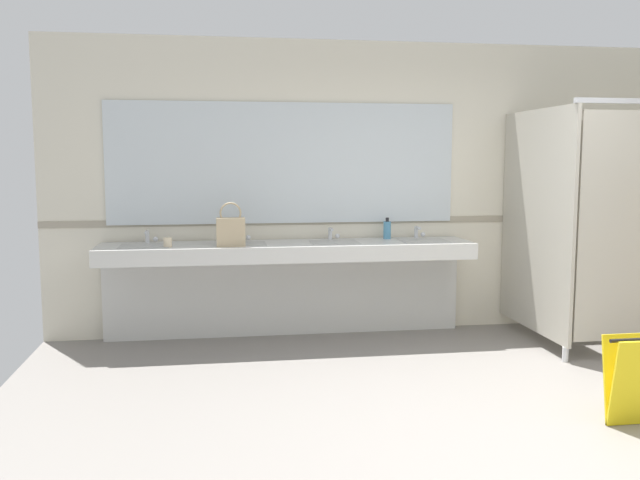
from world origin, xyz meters
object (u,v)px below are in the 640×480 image
at_px(handbag, 231,231).
at_px(wet_floor_sign, 629,380).
at_px(soap_dispenser, 387,230).
at_px(paper_cup, 168,242).

bearing_deg(handbag, wet_floor_sign, -41.45).
height_order(soap_dispenser, paper_cup, soap_dispenser).
bearing_deg(soap_dispenser, handbag, -167.28).
xyz_separation_m(handbag, paper_cup, (-0.53, 0.02, -0.09)).
relative_size(paper_cup, wet_floor_sign, 0.15).
height_order(paper_cup, wet_floor_sign, paper_cup).
height_order(soap_dispenser, wet_floor_sign, soap_dispenser).
xyz_separation_m(paper_cup, wet_floor_sign, (2.88, -2.10, -0.65)).
bearing_deg(handbag, soap_dispenser, 12.72).
distance_m(soap_dispenser, wet_floor_sign, 2.66).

